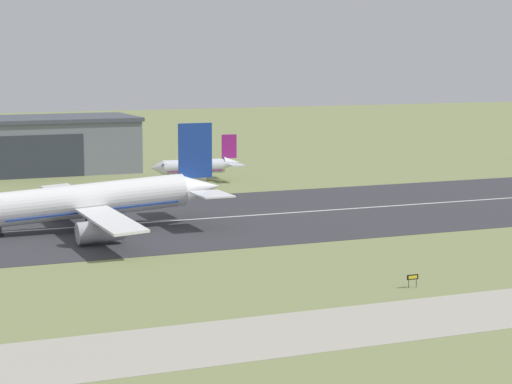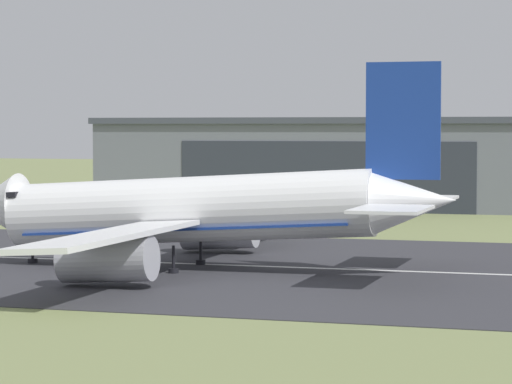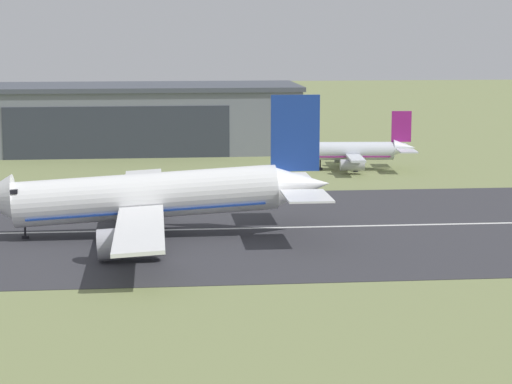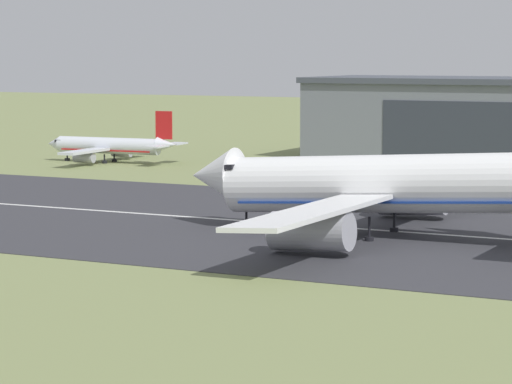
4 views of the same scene
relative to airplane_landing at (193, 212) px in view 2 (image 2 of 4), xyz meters
The scene contains 2 objects.
hangar_building 83.15m from the airplane_landing, 94.45° to the left, with size 71.89×24.14×13.25m.
airplane_landing is the anchor object (origin of this frame).
Camera 2 is at (6.64, -2.03, 11.71)m, focal length 85.00 mm.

